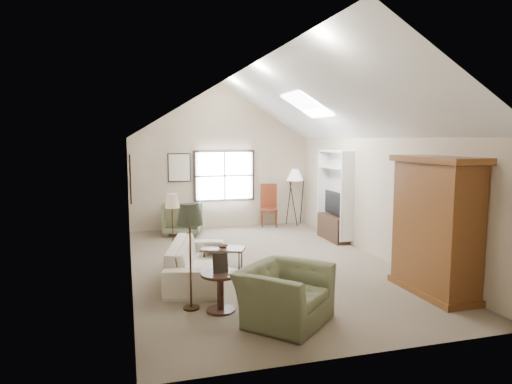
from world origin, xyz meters
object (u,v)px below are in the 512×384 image
object	(u,v)px
side_table	(221,292)
side_chair	(269,205)
sofa	(197,261)
armoire	(436,226)
armchair_near	(285,295)
armchair_far	(183,218)
coffee_table	(223,258)

from	to	relation	value
side_table	side_chair	xyz separation A→B (m)	(2.61, 5.92, 0.31)
sofa	side_table	world-z (taller)	sofa
armoire	sofa	xyz separation A→B (m)	(-3.56, 1.78, -0.77)
armchair_near	armoire	bearing A→B (deg)	-33.46
armchair_far	side_chair	xyz separation A→B (m)	(2.49, 0.42, 0.17)
sofa	armchair_far	world-z (taller)	armchair_far
sofa	coffee_table	bearing A→B (deg)	-35.59
armoire	armchair_far	world-z (taller)	armoire
armoire	side_chair	xyz separation A→B (m)	(-0.85, 6.10, -0.50)
coffee_table	sofa	bearing A→B (deg)	-139.20
armchair_near	armchair_far	bearing A→B (deg)	53.06
side_chair	armoire	bearing A→B (deg)	-67.69
sofa	coffee_table	distance (m)	0.77
armchair_near	side_chair	xyz separation A→B (m)	(1.85, 6.55, 0.22)
armoire	coffee_table	bearing A→B (deg)	142.72
coffee_table	side_chair	size ratio (longest dim) A/B	0.67
side_table	coffee_table	bearing A→B (deg)	77.21
armchair_far	side_table	distance (m)	5.51
armchair_near	coffee_table	world-z (taller)	armchair_near
armoire	armchair_far	xyz separation A→B (m)	(-3.34, 5.68, -0.67)
side_chair	sofa	bearing A→B (deg)	-107.70
sofa	armchair_far	xyz separation A→B (m)	(0.22, 3.90, 0.10)
armchair_near	coffee_table	xyz separation A→B (m)	(-0.28, 2.72, -0.17)
side_table	armchair_near	bearing A→B (deg)	-39.44
sofa	side_chair	distance (m)	5.11
coffee_table	side_chair	xyz separation A→B (m)	(2.13, 3.83, 0.39)
armchair_far	side_chair	bearing A→B (deg)	-154.91
coffee_table	side_table	distance (m)	2.15
side_table	side_chair	size ratio (longest dim) A/B	0.48
armchair_far	armchair_near	bearing A→B (deg)	111.38
armchair_far	coffee_table	xyz separation A→B (m)	(0.35, -3.41, -0.23)
coffee_table	side_chair	bearing A→B (deg)	60.85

